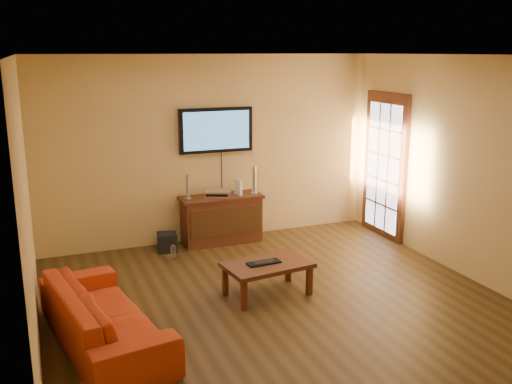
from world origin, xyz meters
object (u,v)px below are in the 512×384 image
television (216,130)px  subwoofer (167,242)px  coffee_table (267,267)px  speaker_right (254,181)px  media_console (221,219)px  sofa (103,306)px  game_console (238,187)px  keyboard (264,263)px  bottle (173,252)px  speaker_left (188,188)px  av_receiver (218,193)px

television → subwoofer: 1.74m
coffee_table → speaker_right: speaker_right is taller
media_console → sofa: size_ratio=0.60×
game_console → keyboard: bearing=-111.9°
bottle → keyboard: keyboard is taller
speaker_right → subwoofer: (-1.34, -0.07, -0.76)m
media_console → keyboard: bearing=-94.2°
television → speaker_right: 0.93m
speaker_right → bottle: 1.61m
speaker_left → av_receiver: (0.44, -0.00, -0.12)m
sofa → subwoofer: sofa is taller
speaker_left → keyboard: bearing=-80.3°
coffee_table → speaker_right: (0.61, 1.95, 0.55)m
media_console → av_receiver: 0.39m
av_receiver → game_console: game_console is taller
sofa → speaker_right: size_ratio=4.86×
television → keyboard: size_ratio=2.76×
sofa → keyboard: sofa is taller
av_receiver → bottle: av_receiver is taller
television → bottle: bearing=-142.5°
coffee_table → speaker_left: 2.10m
sofa → bottle: size_ratio=9.20×
television → speaker_left: television is taller
sofa → subwoofer: bearing=-36.3°
media_console → coffee_table: 1.98m
coffee_table → television: bearing=87.4°
media_console → speaker_left: bearing=177.6°
game_console → sofa: bearing=-143.0°
coffee_table → subwoofer: size_ratio=3.99×
keyboard → coffee_table: bearing=4.2°
television → sofa: bearing=-127.0°
game_console → coffee_table: bearing=-110.7°
speaker_right → subwoofer: 1.54m
av_receiver → game_console: size_ratio=1.65×
speaker_right → sofa: bearing=-135.9°
television → bottle: 1.86m
av_receiver → subwoofer: (-0.79, -0.11, -0.61)m
media_console → subwoofer: bearing=-173.7°
game_console → television: bearing=131.6°
keyboard → television: bearing=86.2°
speaker_left → subwoofer: speaker_left is taller
sofa → speaker_right: (2.49, 2.41, 0.50)m
speaker_left → sofa: bearing=-121.3°
speaker_right → television: bearing=156.9°
television → av_receiver: 0.91m
speaker_left → subwoofer: size_ratio=1.31×
media_console → keyboard: 1.99m
av_receiver → keyboard: (-0.10, -2.00, -0.34)m
sofa → av_receiver: (1.94, 2.46, 0.35)m
television → game_console: 0.89m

